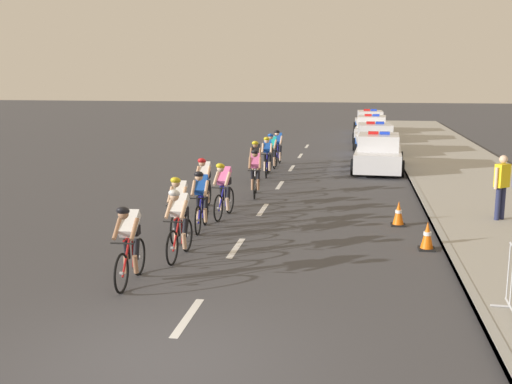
{
  "coord_description": "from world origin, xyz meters",
  "views": [
    {
      "loc": [
        2.54,
        -7.27,
        3.79
      ],
      "look_at": [
        0.29,
        6.54,
        1.1
      ],
      "focal_mm": 42.75,
      "sensor_mm": 36.0,
      "label": 1
    }
  ],
  "objects_px": {
    "police_car_nearest": "(378,154)",
    "police_car_second": "(374,140)",
    "spectator_middle": "(502,183)",
    "cyclist_seventh": "(255,172)",
    "cyclist_eighth": "(256,161)",
    "cyclist_tenth": "(272,151)",
    "cyclist_second": "(179,222)",
    "police_car_furthest": "(370,123)",
    "cyclist_third": "(179,206)",
    "cyclist_ninth": "(267,156)",
    "traffic_cone_near": "(427,236)",
    "cyclist_lead": "(129,243)",
    "cyclist_eleventh": "(278,147)",
    "cyclist_fifth": "(204,183)",
    "cyclist_sixth": "(224,189)",
    "police_car_third": "(372,130)",
    "cyclist_fourth": "(201,199)",
    "traffic_cone_mid": "(399,214)"
  },
  "relations": [
    {
      "from": "police_car_nearest",
      "to": "police_car_second",
      "type": "relative_size",
      "value": 1.01
    },
    {
      "from": "police_car_second",
      "to": "spectator_middle",
      "type": "relative_size",
      "value": 2.66
    },
    {
      "from": "cyclist_seventh",
      "to": "cyclist_eighth",
      "type": "height_order",
      "value": "same"
    },
    {
      "from": "cyclist_tenth",
      "to": "cyclist_second",
      "type": "bearing_deg",
      "value": -91.41
    },
    {
      "from": "police_car_furthest",
      "to": "police_car_nearest",
      "type": "bearing_deg",
      "value": -90.01
    },
    {
      "from": "cyclist_third",
      "to": "cyclist_ninth",
      "type": "xyz_separation_m",
      "value": [
        0.73,
        9.33,
        0.0
      ]
    },
    {
      "from": "traffic_cone_near",
      "to": "spectator_middle",
      "type": "bearing_deg",
      "value": 52.45
    },
    {
      "from": "cyclist_lead",
      "to": "police_car_nearest",
      "type": "distance_m",
      "value": 15.32
    },
    {
      "from": "police_car_second",
      "to": "cyclist_ninth",
      "type": "bearing_deg",
      "value": -119.92
    },
    {
      "from": "cyclist_eleventh",
      "to": "police_car_nearest",
      "type": "xyz_separation_m",
      "value": [
        4.17,
        -0.94,
        -0.11
      ]
    },
    {
      "from": "cyclist_seventh",
      "to": "police_car_second",
      "type": "distance_m",
      "value": 11.97
    },
    {
      "from": "cyclist_seventh",
      "to": "cyclist_fifth",
      "type": "bearing_deg",
      "value": -117.34
    },
    {
      "from": "cyclist_sixth",
      "to": "police_car_third",
      "type": "xyz_separation_m",
      "value": [
        4.38,
        20.1,
        -0.11
      ]
    },
    {
      "from": "cyclist_seventh",
      "to": "traffic_cone_near",
      "type": "distance_m",
      "value": 7.15
    },
    {
      "from": "cyclist_fourth",
      "to": "police_car_nearest",
      "type": "bearing_deg",
      "value": 66.0
    },
    {
      "from": "police_car_second",
      "to": "police_car_furthest",
      "type": "xyz_separation_m",
      "value": [
        0.0,
        11.04,
        0.0
      ]
    },
    {
      "from": "cyclist_third",
      "to": "cyclist_seventh",
      "type": "bearing_deg",
      "value": 80.34
    },
    {
      "from": "cyclist_lead",
      "to": "cyclist_sixth",
      "type": "xyz_separation_m",
      "value": [
        0.57,
        5.49,
        0.0
      ]
    },
    {
      "from": "cyclist_eighth",
      "to": "police_car_furthest",
      "type": "xyz_separation_m",
      "value": [
        4.41,
        19.83,
        -0.11
      ]
    },
    {
      "from": "cyclist_sixth",
      "to": "cyclist_eleventh",
      "type": "height_order",
      "value": "same"
    },
    {
      "from": "cyclist_third",
      "to": "cyclist_sixth",
      "type": "distance_m",
      "value": 2.39
    },
    {
      "from": "cyclist_fourth",
      "to": "cyclist_sixth",
      "type": "bearing_deg",
      "value": 79.59
    },
    {
      "from": "cyclist_eleventh",
      "to": "police_car_furthest",
      "type": "relative_size",
      "value": 0.39
    },
    {
      "from": "cyclist_eleventh",
      "to": "cyclist_seventh",
      "type": "bearing_deg",
      "value": -88.78
    },
    {
      "from": "cyclist_fifth",
      "to": "police_car_second",
      "type": "bearing_deg",
      "value": 69.05
    },
    {
      "from": "police_car_nearest",
      "to": "spectator_middle",
      "type": "bearing_deg",
      "value": -71.92
    },
    {
      "from": "police_car_third",
      "to": "cyclist_seventh",
      "type": "bearing_deg",
      "value": -103.28
    },
    {
      "from": "cyclist_fifth",
      "to": "cyclist_eleventh",
      "type": "bearing_deg",
      "value": 83.9
    },
    {
      "from": "cyclist_lead",
      "to": "cyclist_seventh",
      "type": "relative_size",
      "value": 1.0
    },
    {
      "from": "cyclist_fifth",
      "to": "cyclist_eleventh",
      "type": "distance_m",
      "value": 9.11
    },
    {
      "from": "police_car_nearest",
      "to": "spectator_middle",
      "type": "distance_m",
      "value": 9.02
    },
    {
      "from": "cyclist_second",
      "to": "cyclist_third",
      "type": "relative_size",
      "value": 1.0
    },
    {
      "from": "cyclist_eleventh",
      "to": "police_car_third",
      "type": "bearing_deg",
      "value": 67.66
    },
    {
      "from": "cyclist_seventh",
      "to": "cyclist_ninth",
      "type": "height_order",
      "value": "same"
    },
    {
      "from": "police_car_furthest",
      "to": "police_car_second",
      "type": "bearing_deg",
      "value": -90.0
    },
    {
      "from": "cyclist_ninth",
      "to": "police_car_second",
      "type": "height_order",
      "value": "police_car_second"
    },
    {
      "from": "cyclist_sixth",
      "to": "traffic_cone_mid",
      "type": "bearing_deg",
      "value": -1.95
    },
    {
      "from": "cyclist_eighth",
      "to": "cyclist_tenth",
      "type": "distance_m",
      "value": 2.83
    },
    {
      "from": "cyclist_second",
      "to": "police_car_third",
      "type": "relative_size",
      "value": 0.38
    },
    {
      "from": "police_car_furthest",
      "to": "cyclist_eleventh",
      "type": "bearing_deg",
      "value": -105.15
    },
    {
      "from": "cyclist_tenth",
      "to": "cyclist_eleventh",
      "type": "xyz_separation_m",
      "value": [
        0.04,
        1.6,
        0.0
      ]
    },
    {
      "from": "cyclist_fifth",
      "to": "cyclist_sixth",
      "type": "height_order",
      "value": "same"
    },
    {
      "from": "cyclist_lead",
      "to": "cyclist_third",
      "type": "relative_size",
      "value": 1.0
    },
    {
      "from": "cyclist_third",
      "to": "cyclist_tenth",
      "type": "relative_size",
      "value": 1.0
    },
    {
      "from": "cyclist_seventh",
      "to": "spectator_middle",
      "type": "distance_m",
      "value": 7.31
    },
    {
      "from": "cyclist_tenth",
      "to": "spectator_middle",
      "type": "relative_size",
      "value": 1.03
    },
    {
      "from": "cyclist_seventh",
      "to": "cyclist_eleventh",
      "type": "bearing_deg",
      "value": 91.22
    },
    {
      "from": "cyclist_lead",
      "to": "cyclist_tenth",
      "type": "height_order",
      "value": "same"
    },
    {
      "from": "cyclist_second",
      "to": "traffic_cone_near",
      "type": "relative_size",
      "value": 2.69
    },
    {
      "from": "police_car_nearest",
      "to": "cyclist_sixth",
      "type": "bearing_deg",
      "value": -115.94
    }
  ]
}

